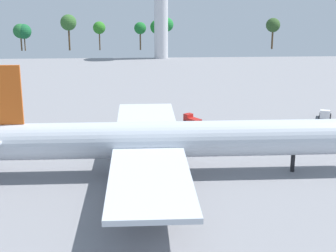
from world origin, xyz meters
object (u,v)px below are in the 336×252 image
(catering_truck, at_px, (192,120))
(pushback_tractor, at_px, (270,135))
(fuel_truck, at_px, (325,114))
(cargo_airplane, at_px, (165,140))
(control_tower, at_px, (161,4))

(catering_truck, xyz_separation_m, pushback_tractor, (14.26, -12.49, -0.01))
(pushback_tractor, bearing_deg, fuel_truck, 43.25)
(cargo_airplane, bearing_deg, fuel_truck, 40.75)
(catering_truck, xyz_separation_m, control_tower, (-1.98, 108.37, 21.23))
(control_tower, bearing_deg, fuel_truck, -72.38)
(fuel_truck, height_order, control_tower, control_tower)
(cargo_airplane, xyz_separation_m, fuel_truck, (38.83, 33.46, -4.69))
(fuel_truck, bearing_deg, catering_truck, -173.54)
(cargo_airplane, relative_size, pushback_tractor, 15.48)
(cargo_airplane, relative_size, fuel_truck, 13.29)
(catering_truck, relative_size, control_tower, 0.12)
(catering_truck, height_order, control_tower, control_tower)
(pushback_tractor, distance_m, control_tower, 123.78)
(fuel_truck, xyz_separation_m, control_tower, (-33.29, 104.83, 21.21))
(cargo_airplane, bearing_deg, pushback_tractor, 38.66)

